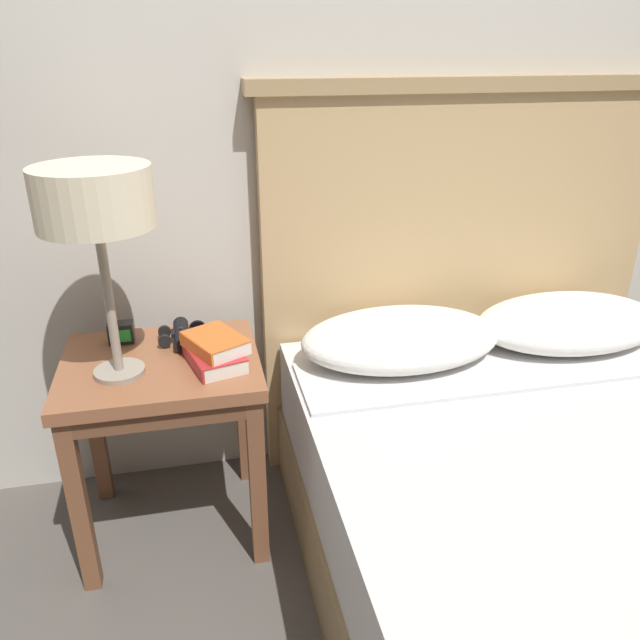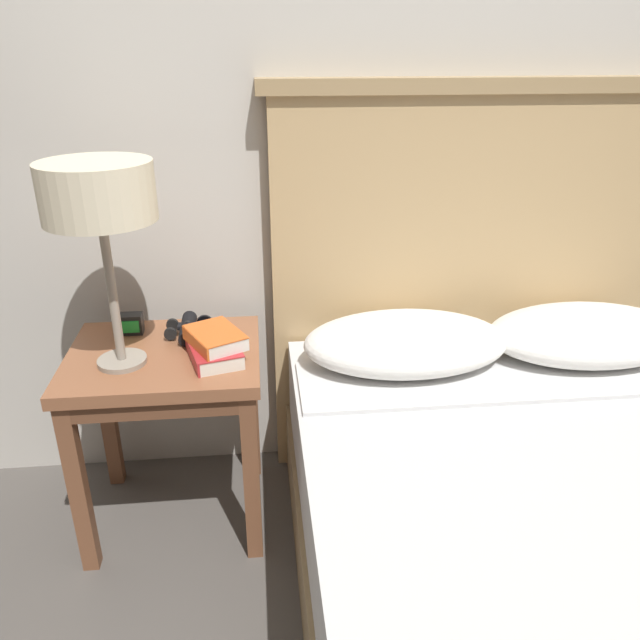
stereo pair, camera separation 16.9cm
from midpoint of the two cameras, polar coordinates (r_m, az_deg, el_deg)
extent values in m
cube|color=beige|center=(1.93, 5.81, 22.12)|extent=(8.00, 0.06, 2.60)
cube|color=brown|center=(1.78, -11.48, -3.47)|extent=(0.53, 0.45, 0.04)
cube|color=brown|center=(1.80, -11.37, -4.68)|extent=(0.50, 0.42, 0.05)
cube|color=brown|center=(1.82, -18.70, -14.54)|extent=(0.04, 0.04, 0.54)
cube|color=brown|center=(1.77, -3.49, -14.30)|extent=(0.04, 0.04, 0.54)
cube|color=brown|center=(2.12, -16.71, -8.18)|extent=(0.04, 0.04, 0.54)
cube|color=brown|center=(2.08, -3.99, -7.81)|extent=(0.04, 0.04, 0.54)
cube|color=silver|center=(1.55, 27.57, -19.49)|extent=(1.21, 1.76, 0.25)
cube|color=silver|center=(1.88, 19.25, -5.00)|extent=(1.19, 0.28, 0.01)
cube|color=tan|center=(2.12, 15.94, 2.45)|extent=(1.30, 0.06, 1.23)
cube|color=#A4865B|center=(1.99, 18.14, 19.75)|extent=(1.36, 0.10, 0.04)
ellipsoid|color=white|center=(1.85, 10.45, -2.10)|extent=(0.60, 0.36, 0.15)
ellipsoid|color=white|center=(2.07, 25.36, -1.23)|extent=(0.60, 0.36, 0.15)
cylinder|color=gray|center=(1.73, -15.01, -3.69)|extent=(0.13, 0.13, 0.01)
cylinder|color=gray|center=(1.65, -15.73, 2.34)|extent=(0.02, 0.02, 0.38)
cylinder|color=beige|center=(1.58, -16.81, 11.15)|extent=(0.27, 0.27, 0.14)
cube|color=silver|center=(1.70, -6.83, -3.01)|extent=(0.17, 0.21, 0.04)
cube|color=#B2282D|center=(1.70, -6.87, -2.40)|extent=(0.17, 0.21, 0.00)
cube|color=#B2282D|center=(1.69, -8.83, -3.33)|extent=(0.05, 0.18, 0.04)
cube|color=silver|center=(1.69, -6.72, -1.72)|extent=(0.18, 0.20, 0.04)
cube|color=orange|center=(1.68, -6.75, -1.13)|extent=(0.18, 0.21, 0.00)
cube|color=orange|center=(1.67, -8.52, -2.19)|extent=(0.08, 0.15, 0.04)
cylinder|color=black|center=(1.82, -9.48, -1.24)|extent=(0.05, 0.10, 0.04)
cylinder|color=black|center=(1.82, -7.99, -1.16)|extent=(0.05, 0.01, 0.05)
cylinder|color=black|center=(1.82, -10.97, -1.31)|extent=(0.04, 0.01, 0.04)
cylinder|color=black|center=(1.88, -9.42, -0.40)|extent=(0.05, 0.10, 0.04)
cylinder|color=black|center=(1.88, -7.98, -0.33)|extent=(0.05, 0.01, 0.05)
cylinder|color=black|center=(1.88, -10.87, -0.48)|extent=(0.04, 0.01, 0.04)
cube|color=black|center=(1.85, -9.47, -0.60)|extent=(0.06, 0.04, 0.01)
cylinder|color=black|center=(1.84, -9.48, -0.47)|extent=(0.02, 0.01, 0.02)
cube|color=black|center=(1.89, -14.51, -0.38)|extent=(0.07, 0.04, 0.06)
cube|color=green|center=(1.87, -14.61, -0.69)|extent=(0.06, 0.00, 0.04)
camera|label=1|loc=(0.08, -87.14, 1.29)|focal=35.00mm
camera|label=2|loc=(0.08, 92.86, -1.29)|focal=35.00mm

